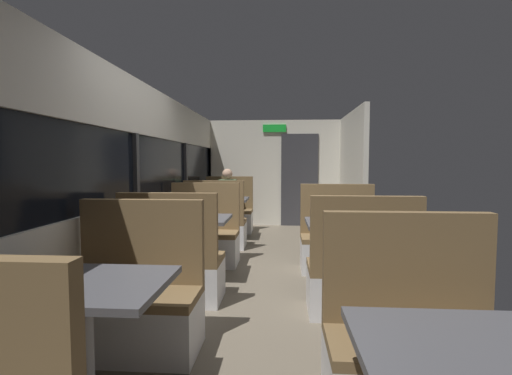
% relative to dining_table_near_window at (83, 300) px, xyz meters
% --- Properties ---
extents(ground_plane, '(3.30, 9.20, 0.02)m').
position_rel_dining_table_near_window_xyz_m(ground_plane, '(0.89, 2.09, -0.65)').
color(ground_plane, '#665B4C').
extents(carriage_window_panel_left, '(0.09, 8.48, 2.30)m').
position_rel_dining_table_near_window_xyz_m(carriage_window_panel_left, '(-0.56, 2.09, 0.47)').
color(carriage_window_panel_left, beige).
rests_on(carriage_window_panel_left, ground_plane).
extents(carriage_end_bulkhead, '(2.90, 0.11, 2.30)m').
position_rel_dining_table_near_window_xyz_m(carriage_end_bulkhead, '(0.95, 6.28, 0.50)').
color(carriage_end_bulkhead, beige).
rests_on(carriage_end_bulkhead, ground_plane).
extents(carriage_aisle_panel_right, '(0.08, 2.40, 2.30)m').
position_rel_dining_table_near_window_xyz_m(carriage_aisle_panel_right, '(2.34, 5.09, 0.51)').
color(carriage_aisle_panel_right, beige).
rests_on(carriage_aisle_panel_right, ground_plane).
extents(dining_table_near_window, '(0.90, 0.70, 0.74)m').
position_rel_dining_table_near_window_xyz_m(dining_table_near_window, '(0.00, 0.00, 0.00)').
color(dining_table_near_window, '#9E9EA3').
rests_on(dining_table_near_window, ground_plane).
extents(bench_near_window_facing_entry, '(0.95, 0.50, 1.10)m').
position_rel_dining_table_near_window_xyz_m(bench_near_window_facing_entry, '(0.00, 0.70, -0.31)').
color(bench_near_window_facing_entry, silver).
rests_on(bench_near_window_facing_entry, ground_plane).
extents(dining_table_mid_window, '(0.90, 0.70, 0.74)m').
position_rel_dining_table_near_window_xyz_m(dining_table_mid_window, '(0.00, 2.36, 0.00)').
color(dining_table_mid_window, '#9E9EA3').
rests_on(dining_table_mid_window, ground_plane).
extents(bench_mid_window_facing_end, '(0.95, 0.50, 1.10)m').
position_rel_dining_table_near_window_xyz_m(bench_mid_window_facing_end, '(0.00, 1.66, -0.31)').
color(bench_mid_window_facing_end, silver).
rests_on(bench_mid_window_facing_end, ground_plane).
extents(bench_mid_window_facing_entry, '(0.95, 0.50, 1.10)m').
position_rel_dining_table_near_window_xyz_m(bench_mid_window_facing_entry, '(0.00, 3.06, -0.31)').
color(bench_mid_window_facing_entry, silver).
rests_on(bench_mid_window_facing_entry, ground_plane).
extents(dining_table_far_window, '(0.90, 0.70, 0.74)m').
position_rel_dining_table_near_window_xyz_m(dining_table_far_window, '(0.00, 4.72, 0.00)').
color(dining_table_far_window, '#9E9EA3').
rests_on(dining_table_far_window, ground_plane).
extents(bench_far_window_facing_end, '(0.95, 0.50, 1.10)m').
position_rel_dining_table_near_window_xyz_m(bench_far_window_facing_end, '(0.00, 4.02, -0.31)').
color(bench_far_window_facing_end, silver).
rests_on(bench_far_window_facing_end, ground_plane).
extents(bench_far_window_facing_entry, '(0.95, 0.50, 1.10)m').
position_rel_dining_table_near_window_xyz_m(bench_far_window_facing_entry, '(0.00, 5.42, -0.31)').
color(bench_far_window_facing_entry, silver).
rests_on(bench_far_window_facing_entry, ground_plane).
extents(bench_front_aisle_facing_entry, '(0.95, 0.50, 1.10)m').
position_rel_dining_table_near_window_xyz_m(bench_front_aisle_facing_entry, '(1.79, 0.10, -0.31)').
color(bench_front_aisle_facing_entry, silver).
rests_on(bench_front_aisle_facing_entry, ground_plane).
extents(dining_table_rear_aisle, '(0.90, 0.70, 0.74)m').
position_rel_dining_table_near_window_xyz_m(dining_table_rear_aisle, '(1.79, 2.16, 0.00)').
color(dining_table_rear_aisle, '#9E9EA3').
rests_on(dining_table_rear_aisle, ground_plane).
extents(bench_rear_aisle_facing_end, '(0.95, 0.50, 1.10)m').
position_rel_dining_table_near_window_xyz_m(bench_rear_aisle_facing_end, '(1.79, 1.46, -0.31)').
color(bench_rear_aisle_facing_end, silver).
rests_on(bench_rear_aisle_facing_end, ground_plane).
extents(bench_rear_aisle_facing_entry, '(0.95, 0.50, 1.10)m').
position_rel_dining_table_near_window_xyz_m(bench_rear_aisle_facing_entry, '(1.79, 2.86, -0.31)').
color(bench_rear_aisle_facing_entry, silver).
rests_on(bench_rear_aisle_facing_entry, ground_plane).
extents(seated_passenger, '(0.47, 0.55, 1.26)m').
position_rel_dining_table_near_window_xyz_m(seated_passenger, '(0.00, 5.35, -0.10)').
color(seated_passenger, '#26262D').
rests_on(seated_passenger, ground_plane).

